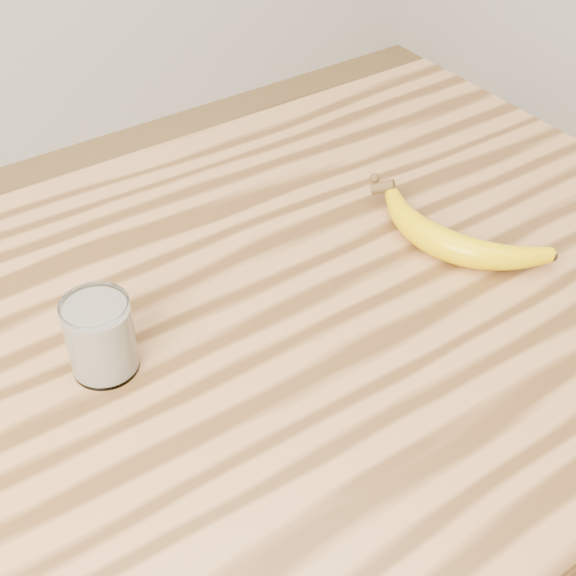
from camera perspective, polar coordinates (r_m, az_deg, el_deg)
table at (r=0.99m, az=-1.83°, el=-7.66°), size 1.20×0.80×0.90m
smoothie_glass at (r=0.83m, az=-13.20°, el=-3.40°), size 0.07×0.07×0.09m
banana at (r=0.98m, az=11.15°, el=2.99°), size 0.22×0.34×0.04m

